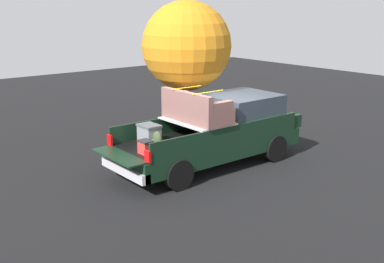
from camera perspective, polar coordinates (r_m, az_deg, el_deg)
The scene contains 3 objects.
ground_plane at distance 13.52m, azimuth 1.99°, elevation -4.09°, with size 40.00×40.00×0.00m, color black.
pickup_truck at distance 13.47m, azimuth 3.19°, elevation 0.14°, with size 6.05×2.06×2.23m.
tree_background at distance 14.37m, azimuth -0.65°, elevation 10.18°, with size 2.67×2.67×4.56m.
Camera 1 is at (-8.37, -9.65, 4.44)m, focal length 44.53 mm.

